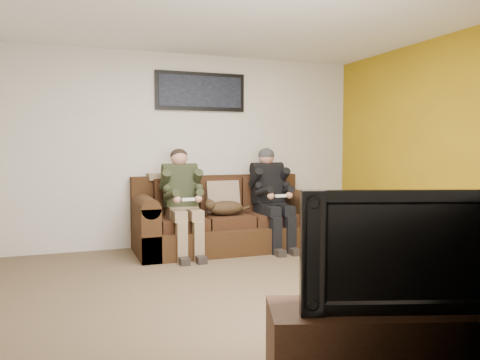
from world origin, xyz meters
name	(u,v)px	position (x,y,z in m)	size (l,w,h in m)	color
floor	(243,290)	(0.00, 0.00, 0.00)	(5.00, 5.00, 0.00)	brown
ceiling	(243,7)	(0.00, 0.00, 2.60)	(5.00, 5.00, 0.00)	silver
wall_back	(186,150)	(0.00, 2.25, 1.30)	(5.00, 5.00, 0.00)	beige
wall_front	(412,156)	(0.00, -2.25, 1.30)	(5.00, 5.00, 0.00)	beige
wall_right	(455,151)	(2.50, 0.00, 1.30)	(4.50, 4.50, 0.00)	beige
accent_wall_right	(455,151)	(2.49, 0.00, 1.30)	(4.50, 4.50, 0.00)	#A88210
sofa	(224,221)	(0.41, 1.83, 0.36)	(2.33, 1.01, 0.95)	#352010
throw_pillow	(223,197)	(0.41, 1.88, 0.68)	(0.44, 0.13, 0.42)	#8B705B
throw_blanket	(166,176)	(-0.30, 2.13, 0.95)	(0.48, 0.23, 0.08)	tan
person_left	(182,195)	(-0.19, 1.64, 0.75)	(0.51, 0.87, 1.32)	#8B7457
person_right	(271,191)	(1.01, 1.64, 0.75)	(0.51, 0.86, 1.33)	black
cat	(224,208)	(0.35, 1.63, 0.57)	(0.66, 0.26, 0.24)	#4A341D
framed_poster	(201,92)	(0.21, 2.22, 2.10)	(1.25, 0.05, 0.52)	black
tv_stand	(399,347)	(0.20, -1.95, 0.23)	(1.45, 0.47, 0.45)	#321D10
television	(401,248)	(0.20, -1.95, 0.79)	(1.15, 0.15, 0.66)	black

